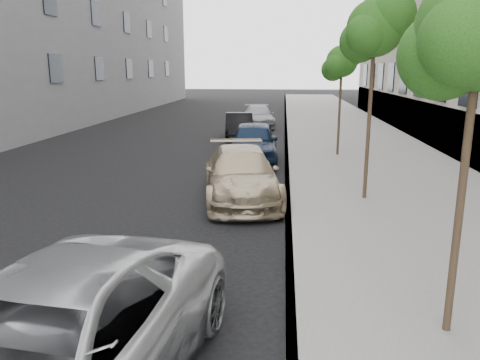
# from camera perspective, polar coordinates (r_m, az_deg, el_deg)

# --- Properties ---
(sidewalk) EXTENTS (6.40, 72.00, 0.14)m
(sidewalk) POSITION_cam_1_polar(r_m,az_deg,el_deg) (28.63, 11.92, 6.28)
(sidewalk) COLOR gray
(sidewalk) RESTS_ON ground
(curb) EXTENTS (0.15, 72.00, 0.14)m
(curb) POSITION_cam_1_polar(r_m,az_deg,el_deg) (28.44, 5.61, 6.45)
(curb) COLOR #9E9B93
(curb) RESTS_ON ground
(tree_mid) EXTENTS (1.73, 1.53, 5.16)m
(tree_mid) POSITION_cam_1_polar(r_m,az_deg,el_deg) (12.48, 16.25, 17.34)
(tree_mid) COLOR #38281C
(tree_mid) RESTS_ON sidewalk
(tree_far) EXTENTS (1.59, 1.39, 4.40)m
(tree_far) POSITION_cam_1_polar(r_m,az_deg,el_deg) (18.87, 12.40, 13.93)
(tree_far) COLOR #38281C
(tree_far) RESTS_ON sidewalk
(minivan) EXTENTS (3.20, 5.68, 1.50)m
(minivan) POSITION_cam_1_polar(r_m,az_deg,el_deg) (5.25, -22.81, -18.94)
(minivan) COLOR silver
(minivan) RESTS_ON ground
(suv) EXTENTS (2.66, 4.99, 1.38)m
(suv) POSITION_cam_1_polar(r_m,az_deg,el_deg) (12.69, 0.13, 0.72)
(suv) COLOR tan
(suv) RESTS_ON ground
(sedan_blue) EXTENTS (1.95, 4.54, 1.53)m
(sedan_blue) POSITION_cam_1_polar(r_m,az_deg,el_deg) (17.78, 1.65, 4.62)
(sedan_blue) COLOR #0F1C32
(sedan_blue) RESTS_ON ground
(sedan_black) EXTENTS (1.74, 4.00, 1.28)m
(sedan_black) POSITION_cam_1_polar(r_m,az_deg,el_deg) (24.03, -0.10, 6.62)
(sedan_black) COLOR black
(sedan_black) RESTS_ON ground
(sedan_rear) EXTENTS (2.28, 4.62, 1.29)m
(sedan_rear) POSITION_cam_1_polar(r_m,az_deg,el_deg) (28.77, 2.25, 7.74)
(sedan_rear) COLOR gray
(sedan_rear) RESTS_ON ground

